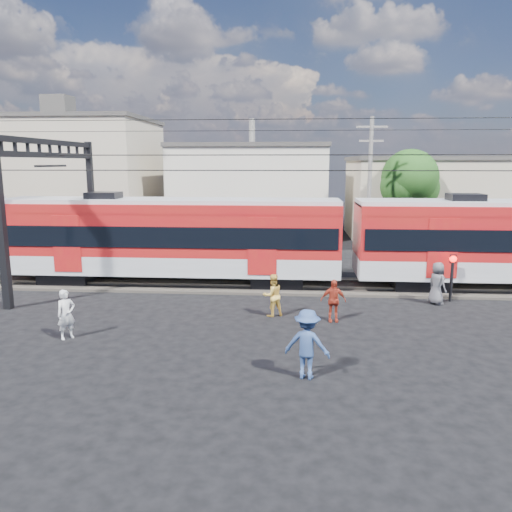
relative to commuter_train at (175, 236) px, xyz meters
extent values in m
plane|color=black|center=(4.11, -8.00, -2.40)|extent=(120.00, 120.00, 0.00)
cube|color=#2D2823|center=(4.11, 0.00, -2.34)|extent=(70.00, 3.40, 0.12)
cube|color=#59544C|center=(4.11, -0.75, -2.22)|extent=(70.00, 0.12, 0.12)
cube|color=#59544C|center=(4.11, 0.75, -2.22)|extent=(70.00, 0.12, 0.12)
cube|color=black|center=(-5.33, 0.00, -2.05)|extent=(2.40, 2.20, 0.70)
cube|color=black|center=(4.91, 0.00, -2.05)|extent=(2.40, 2.20, 0.70)
cube|color=#9A9DA1|center=(-0.21, 0.00, -1.25)|extent=(16.00, 3.00, 0.90)
cube|color=maroon|center=(-0.21, 0.00, 0.40)|extent=(16.00, 3.00, 2.40)
cube|color=black|center=(-0.21, 0.00, 0.15)|extent=(15.68, 3.08, 0.95)
cube|color=#9A9DA1|center=(-0.21, 0.00, 1.65)|extent=(16.00, 2.60, 0.25)
cube|color=black|center=(11.47, 0.00, -2.05)|extent=(2.40, 2.20, 0.70)
cube|color=black|center=(-5.89, -4.50, 1.10)|extent=(0.30, 0.30, 7.00)
cube|color=black|center=(-5.89, 4.50, 1.10)|extent=(0.30, 0.30, 7.00)
cube|color=black|center=(-5.89, 0.00, 4.40)|extent=(0.25, 9.30, 0.25)
cube|color=black|center=(-5.89, 0.00, 3.80)|extent=(0.25, 9.30, 0.25)
cylinder|color=black|center=(4.11, -0.70, 3.10)|extent=(70.00, 0.03, 0.03)
cylinder|color=black|center=(4.11, 0.70, 3.10)|extent=(70.00, 0.03, 0.03)
cylinder|color=black|center=(4.11, -0.70, 3.80)|extent=(70.00, 0.03, 0.03)
cylinder|color=black|center=(4.11, 0.70, 3.80)|extent=(70.00, 0.03, 0.03)
cylinder|color=black|center=(4.11, -3.50, 5.10)|extent=(70.00, 0.03, 0.03)
cylinder|color=black|center=(4.11, 3.50, 5.10)|extent=(70.00, 0.03, 0.03)
cube|color=tan|center=(-12.89, 16.00, 2.10)|extent=(14.00, 10.00, 9.00)
cube|color=#3F3D3A|center=(-12.89, 16.00, 6.75)|extent=(14.28, 10.20, 0.30)
cube|color=#BBB4A3|center=(2.11, 19.00, 1.10)|extent=(12.00, 12.00, 7.00)
cube|color=#3F3D3A|center=(2.11, 19.00, 4.75)|extent=(12.24, 12.24, 0.30)
cube|color=tan|center=(18.11, 16.00, 0.60)|extent=(16.00, 10.00, 6.00)
cube|color=#3F3D3A|center=(18.11, 16.00, 3.75)|extent=(16.32, 10.20, 0.30)
cylinder|color=slate|center=(10.11, 7.00, 1.85)|extent=(0.24, 0.24, 8.50)
cube|color=slate|center=(10.11, 7.00, 5.50)|extent=(1.80, 0.12, 0.12)
cube|color=slate|center=(10.11, 7.00, 4.70)|extent=(1.40, 0.12, 0.12)
cylinder|color=#382619|center=(13.11, 10.00, -0.44)|extent=(0.36, 0.36, 3.92)
sphere|color=#1D3F12|center=(13.11, 10.00, 2.50)|extent=(3.64, 3.64, 3.64)
sphere|color=#1D3F12|center=(13.71, 10.30, 1.80)|extent=(2.80, 2.80, 2.80)
imported|color=silver|center=(-1.93, -7.71, -1.56)|extent=(0.71, 0.73, 1.69)
imported|color=gold|center=(4.88, -4.67, -1.57)|extent=(1.00, 0.93, 1.66)
imported|color=navy|center=(6.07, -10.24, -1.43)|extent=(1.39, 1.00, 1.95)
imported|color=maroon|center=(7.16, -5.17, -1.60)|extent=(0.96, 0.44, 1.61)
imported|color=#48474C|center=(11.67, -2.50, -1.51)|extent=(0.92, 1.04, 1.79)
cylinder|color=black|center=(12.39, -2.04, -1.45)|extent=(0.13, 0.13, 1.91)
sphere|color=#FF140C|center=(12.39, -2.04, -0.54)|extent=(0.30, 0.30, 0.30)
cube|color=black|center=(12.39, -2.04, -0.54)|extent=(0.27, 0.06, 0.37)
camera|label=1|loc=(5.65, -23.26, 3.47)|focal=35.00mm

